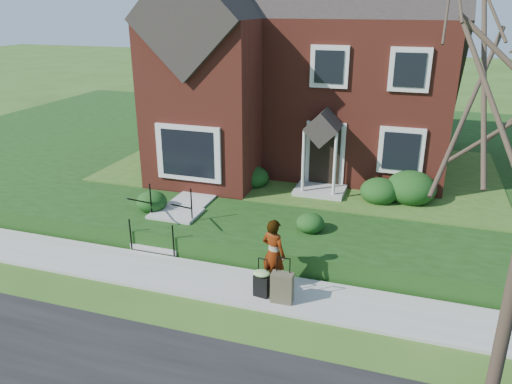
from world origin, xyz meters
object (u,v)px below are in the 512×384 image
at_px(woman, 274,254).
at_px(suitcase_olive, 282,287).
at_px(front_steps, 169,225).
at_px(suitcase_black, 262,282).

bearing_deg(woman, suitcase_olive, 143.94).
distance_m(woman, suitcase_olive, 0.85).
bearing_deg(suitcase_olive, front_steps, 149.23).
bearing_deg(suitcase_olive, woman, 121.24).
height_order(woman, suitcase_olive, woman).
bearing_deg(suitcase_black, suitcase_olive, -0.38).
relative_size(front_steps, woman, 1.16).
bearing_deg(suitcase_olive, suitcase_black, 169.79).
xyz_separation_m(front_steps, woman, (3.61, -1.62, 0.47)).
relative_size(woman, suitcase_olive, 1.61).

